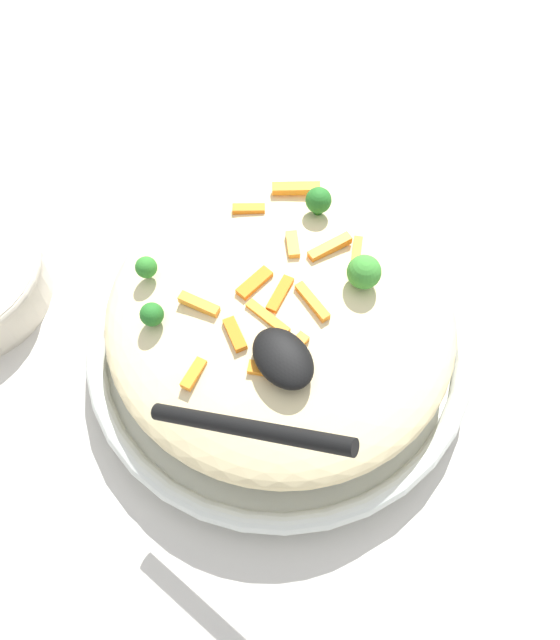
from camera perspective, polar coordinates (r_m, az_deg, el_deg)
The scene contains 22 objects.
ground_plane at distance 0.61m, azimuth 0.00°, elevation -2.83°, with size 2.40×2.40×0.00m, color beige.
serving_bowl at distance 0.59m, azimuth 0.00°, elevation -1.89°, with size 0.34×0.34×0.04m.
pasta_mound at distance 0.54m, azimuth 0.00°, elevation 0.42°, with size 0.30×0.29×0.06m, color beige.
carrot_piece_0 at distance 0.54m, azimuth 1.13°, elevation 6.63°, with size 0.02×0.01×0.01m, color orange.
carrot_piece_1 at distance 0.51m, azimuth 2.85°, elevation 1.62°, with size 0.04×0.01×0.01m, color orange.
carrot_piece_2 at distance 0.50m, azimuth -3.99°, elevation -1.26°, with size 0.03×0.01×0.01m, color orange.
carrot_piece_3 at distance 0.49m, azimuth -1.15°, elevation -4.38°, with size 0.03×0.01×0.01m, color orange.
carrot_piece_4 at distance 0.52m, azimuth -2.26°, elevation 3.21°, with size 0.03×0.01×0.01m, color orange.
carrot_piece_5 at distance 0.57m, azimuth -2.77°, elevation 9.72°, with size 0.03×0.01×0.01m, color orange.
carrot_piece_6 at distance 0.59m, azimuth 1.43°, elevation 11.52°, with size 0.04×0.01×0.01m, color orange.
carrot_piece_7 at distance 0.55m, azimuth 6.91°, elevation 5.76°, with size 0.03×0.01×0.01m, color orange.
carrot_piece_8 at distance 0.49m, azimuth -7.59°, elevation -4.72°, with size 0.03×0.01×0.01m, color orange.
carrot_piece_9 at distance 0.49m, azimuth 1.01°, elevation -2.74°, with size 0.03×0.01×0.01m, color orange.
carrot_piece_10 at distance 0.51m, azimuth -1.08°, elevation 0.17°, with size 0.04×0.01×0.01m, color orange.
carrot_piece_11 at distance 0.52m, azimuth 0.01°, elevation 2.26°, with size 0.03×0.01×0.01m, color orange.
carrot_piece_12 at distance 0.52m, azimuth -7.13°, elevation 1.37°, with size 0.03×0.01×0.01m, color orange.
carrot_piece_13 at distance 0.54m, azimuth 4.40°, elevation 6.39°, with size 0.04×0.01×0.01m, color orange.
broccoli_floret_0 at distance 0.56m, azimuth 3.41°, elevation 10.44°, with size 0.02×0.02×0.03m.
broccoli_floret_1 at distance 0.51m, azimuth -11.21°, elevation 0.47°, with size 0.02×0.02×0.02m.
broccoli_floret_2 at distance 0.54m, azimuth -11.68°, elevation 4.55°, with size 0.02×0.02×0.02m.
broccoli_floret_3 at distance 0.52m, azimuth 7.40°, elevation 4.18°, with size 0.03×0.03×0.03m.
serving_spoon at distance 0.46m, azimuth -0.78°, elevation -5.38°, with size 0.13×0.12×0.08m.
Camera 1 is at (-0.22, 0.16, 0.54)m, focal length 36.37 mm.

